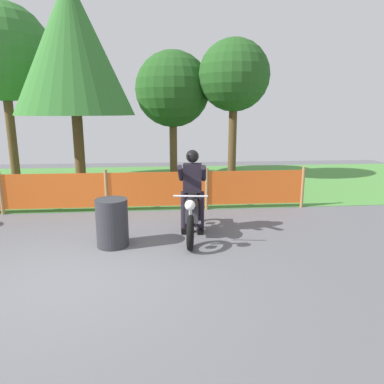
{
  "coord_description": "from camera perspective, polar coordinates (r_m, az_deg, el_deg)",
  "views": [
    {
      "loc": [
        1.33,
        -5.04,
        2.43
      ],
      "look_at": [
        1.92,
        1.61,
        0.9
      ],
      "focal_mm": 33.34,
      "sensor_mm": 36.0,
      "label": 1
    }
  ],
  "objects": [
    {
      "name": "tree_rightmost",
      "position": [
        12.71,
        6.73,
        17.91
      ],
      "size": [
        2.41,
        2.41,
        4.8
      ],
      "color": "brown",
      "rests_on": "ground"
    },
    {
      "name": "barrier_fence",
      "position": [
        8.89,
        -13.53,
        0.27
      ],
      "size": [
        9.92,
        0.08,
        1.05
      ],
      "color": "#997547",
      "rests_on": "ground"
    },
    {
      "name": "grass_verge",
      "position": [
        12.45,
        -11.09,
        1.41
      ],
      "size": [
        24.0,
        7.1,
        0.01
      ],
      "primitive_type": "cube",
      "color": "#4C8C3D",
      "rests_on": "ground"
    },
    {
      "name": "oil_drum",
      "position": [
        6.65,
        -12.65,
        -4.83
      ],
      "size": [
        0.58,
        0.58,
        0.88
      ],
      "primitive_type": "cylinder",
      "color": "#2D2D33",
      "rests_on": "ground"
    },
    {
      "name": "ground",
      "position": [
        5.76,
        -18.38,
        -12.87
      ],
      "size": [
        24.0,
        24.0,
        0.02
      ],
      "primitive_type": "cube",
      "color": "#5B5B60"
    },
    {
      "name": "tree_near_right",
      "position": [
        13.41,
        -3.1,
        16.03
      ],
      "size": [
        2.71,
        2.71,
        4.54
      ],
      "color": "brown",
      "rests_on": "ground"
    },
    {
      "name": "tree_leftmost",
      "position": [
        13.19,
        -28.06,
        19.06
      ],
      "size": [
        2.98,
        2.98,
        5.69
      ],
      "color": "brown",
      "rests_on": "ground"
    },
    {
      "name": "tree_near_left",
      "position": [
        10.47,
        -18.65,
        21.09
      ],
      "size": [
        3.14,
        3.14,
        5.79
      ],
      "color": "brown",
      "rests_on": "ground"
    },
    {
      "name": "motorcycle_lead",
      "position": [
        6.95,
        0.01,
        -3.44
      ],
      "size": [
        0.64,
        2.07,
        0.98
      ],
      "rotation": [
        0.0,
        0.0,
        -1.7
      ],
      "color": "black",
      "rests_on": "ground"
    },
    {
      "name": "rider_lead",
      "position": [
        7.05,
        0.07,
        0.79
      ],
      "size": [
        0.6,
        0.72,
        1.69
      ],
      "rotation": [
        0.0,
        0.0,
        -1.7
      ],
      "color": "black",
      "rests_on": "ground"
    }
  ]
}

